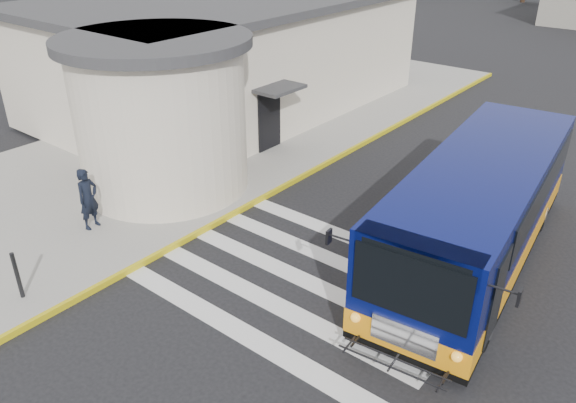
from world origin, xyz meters
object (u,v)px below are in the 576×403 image
Objects in this scene: pedestrian_a at (88,199)px; pedestrian_b at (140,177)px; transit_bus at (477,216)px; bollard at (17,275)px.

pedestrian_a is 0.94× the size of pedestrian_b.
transit_bus reaches higher than bollard.
transit_bus is at bearing 47.74° from bollard.
transit_bus is 5.47× the size of pedestrian_b.
transit_bus is at bearing 114.17° from pedestrian_b.
pedestrian_a is 3.34m from bollard.
pedestrian_a is 1.49× the size of bollard.
bollard is at bearing -161.14° from pedestrian_a.
pedestrian_a is at bearing 117.71° from bollard.
bollard is (1.55, -2.95, -0.29)m from pedestrian_a.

